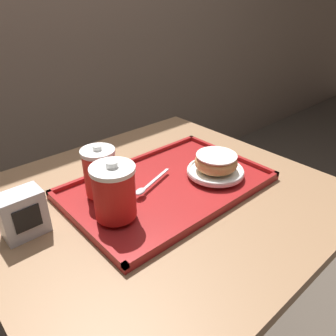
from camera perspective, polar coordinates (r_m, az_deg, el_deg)
The scene contains 8 objects.
cafe_table at distance 0.98m, azimuth -1.37°, elevation -13.49°, with size 0.88×0.81×0.74m.
serving_tray at distance 0.89m, azimuth 0.00°, elevation -3.20°, with size 0.53×0.35×0.02m.
coffee_cup_front at distance 0.73m, azimuth -9.34°, elevation -4.01°, with size 0.10×0.10×0.14m.
coffee_cup_rear at distance 0.82m, azimuth -11.80°, elevation -0.57°, with size 0.08×0.08×0.13m.
plate_with_chocolate_donut at distance 0.92m, azimuth 8.25°, elevation -0.46°, with size 0.16×0.16×0.01m.
donut_chocolate_glazed at distance 0.91m, azimuth 8.37°, elevation 1.10°, with size 0.12×0.12×0.04m.
spoon at distance 0.85m, azimuth -3.94°, elevation -3.38°, with size 0.15×0.06×0.01m.
napkin_dispenser at distance 0.78m, azimuth -24.00°, elevation -7.34°, with size 0.09×0.06×0.10m.
Camera 1 is at (-0.47, -0.55, 1.23)m, focal length 35.00 mm.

